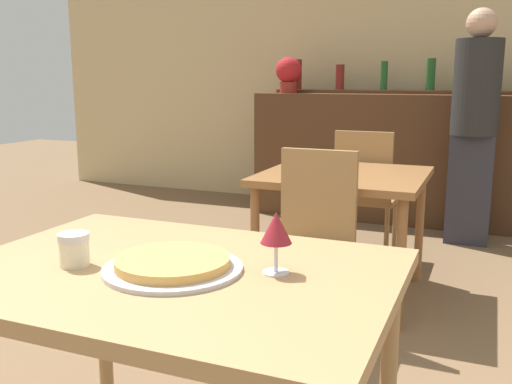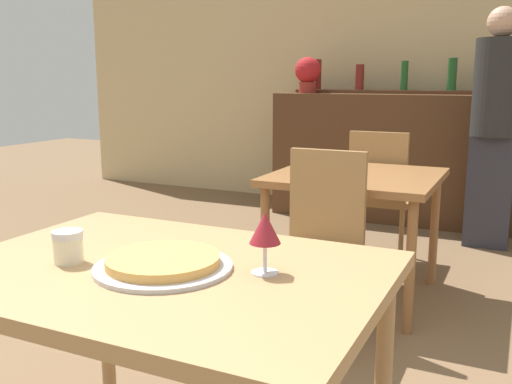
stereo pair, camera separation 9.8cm
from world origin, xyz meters
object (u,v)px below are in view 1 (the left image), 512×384
object	(u,v)px
chair_far_side_back	(365,188)
cheese_shaker	(74,249)
person_standing	(474,119)
potted_plant	(289,73)
wine_glass	(276,230)
pizza_tray	(173,265)
chair_far_side_front	(312,233)

from	to	relation	value
chair_far_side_back	cheese_shaker	size ratio (longest dim) A/B	10.50
person_standing	potted_plant	size ratio (longest dim) A/B	5.35
cheese_shaker	potted_plant	distance (m)	4.07
cheese_shaker	wine_glass	distance (m)	0.53
wine_glass	potted_plant	bearing A→B (deg)	108.98
person_standing	wine_glass	bearing A→B (deg)	-96.03
potted_plant	cheese_shaker	bearing A→B (deg)	-78.55
chair_far_side_back	pizza_tray	size ratio (longest dim) A/B	2.56
chair_far_side_front	cheese_shaker	size ratio (longest dim) A/B	10.50
wine_glass	cheese_shaker	bearing A→B (deg)	-163.82
chair_far_side_back	wine_glass	xyz separation A→B (m)	(0.29, -2.48, 0.36)
pizza_tray	cheese_shaker	xyz separation A→B (m)	(-0.26, -0.06, 0.03)
person_standing	pizza_tray	bearing A→B (deg)	-100.04
potted_plant	chair_far_side_back	bearing A→B (deg)	-52.42
person_standing	wine_glass	size ratio (longest dim) A/B	11.04
chair_far_side_back	wine_glass	size ratio (longest dim) A/B	5.78
cheese_shaker	wine_glass	xyz separation A→B (m)	(0.51, 0.15, 0.07)
chair_far_side_front	cheese_shaker	bearing A→B (deg)	-99.01
pizza_tray	cheese_shaker	size ratio (longest dim) A/B	4.09
chair_far_side_back	person_standing	xyz separation A→B (m)	(0.63, 0.80, 0.43)
chair_far_side_back	person_standing	size ratio (longest dim) A/B	0.52
cheese_shaker	potted_plant	world-z (taller)	potted_plant
pizza_tray	potted_plant	distance (m)	4.07
potted_plant	wine_glass	bearing A→B (deg)	-71.02
chair_far_side_front	wine_glass	size ratio (longest dim) A/B	5.78
person_standing	cheese_shaker	bearing A→B (deg)	-104.01
pizza_tray	wine_glass	xyz separation A→B (m)	(0.25, 0.09, 0.10)
chair_far_side_back	pizza_tray	distance (m)	2.58
chair_far_side_front	wine_glass	world-z (taller)	wine_glass
pizza_tray	potted_plant	world-z (taller)	potted_plant
wine_glass	potted_plant	size ratio (longest dim) A/B	0.48
chair_far_side_back	pizza_tray	xyz separation A→B (m)	(0.04, -2.57, 0.26)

